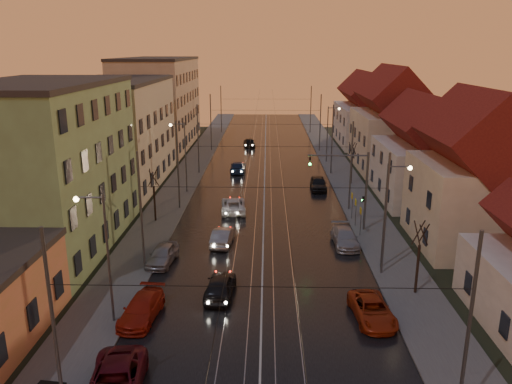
# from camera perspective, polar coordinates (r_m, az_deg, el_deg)

# --- Properties ---
(ground) EXTENTS (160.00, 160.00, 0.00)m
(ground) POSITION_cam_1_polar(r_m,az_deg,el_deg) (28.92, 0.55, -16.91)
(ground) COLOR black
(ground) RESTS_ON ground
(road) EXTENTS (16.00, 120.00, 0.04)m
(road) POSITION_cam_1_polar(r_m,az_deg,el_deg) (66.16, 1.01, 2.31)
(road) COLOR black
(road) RESTS_ON ground
(sidewalk_left) EXTENTS (4.00, 120.00, 0.15)m
(sidewalk_left) POSITION_cam_1_polar(r_m,az_deg,el_deg) (66.94, -7.59, 2.38)
(sidewalk_left) COLOR #4C4C4C
(sidewalk_left) RESTS_ON ground
(sidewalk_right) EXTENTS (4.00, 120.00, 0.15)m
(sidewalk_right) POSITION_cam_1_polar(r_m,az_deg,el_deg) (66.85, 9.62, 2.28)
(sidewalk_right) COLOR #4C4C4C
(sidewalk_right) RESTS_ON ground
(tram_rail_0) EXTENTS (0.06, 120.00, 0.03)m
(tram_rail_0) POSITION_cam_1_polar(r_m,az_deg,el_deg) (66.19, -0.90, 2.35)
(tram_rail_0) COLOR gray
(tram_rail_0) RESTS_ON road
(tram_rail_1) EXTENTS (0.06, 120.00, 0.03)m
(tram_rail_1) POSITION_cam_1_polar(r_m,az_deg,el_deg) (66.16, 0.34, 2.34)
(tram_rail_1) COLOR gray
(tram_rail_1) RESTS_ON road
(tram_rail_2) EXTENTS (0.06, 120.00, 0.03)m
(tram_rail_2) POSITION_cam_1_polar(r_m,az_deg,el_deg) (66.15, 1.68, 2.33)
(tram_rail_2) COLOR gray
(tram_rail_2) RESTS_ON road
(tram_rail_3) EXTENTS (0.06, 120.00, 0.03)m
(tram_rail_3) POSITION_cam_1_polar(r_m,az_deg,el_deg) (66.18, 2.92, 2.33)
(tram_rail_3) COLOR gray
(tram_rail_3) RESTS_ON road
(apartment_left_1) EXTENTS (10.00, 18.00, 13.00)m
(apartment_left_1) POSITION_cam_1_polar(r_m,az_deg,el_deg) (43.19, -23.08, 2.40)
(apartment_left_1) COLOR #678454
(apartment_left_1) RESTS_ON ground
(apartment_left_2) EXTENTS (10.00, 20.00, 12.00)m
(apartment_left_2) POSITION_cam_1_polar(r_m,az_deg,el_deg) (61.69, -15.58, 6.39)
(apartment_left_2) COLOR #BEB693
(apartment_left_2) RESTS_ON ground
(apartment_left_3) EXTENTS (10.00, 24.00, 14.00)m
(apartment_left_3) POSITION_cam_1_polar(r_m,az_deg,el_deg) (84.61, -11.01, 9.84)
(apartment_left_3) COLOR tan
(apartment_left_3) RESTS_ON ground
(house_right_1) EXTENTS (8.67, 10.20, 10.80)m
(house_right_1) POSITION_cam_1_polar(r_m,az_deg,el_deg) (43.90, 23.64, 1.13)
(house_right_1) COLOR beige
(house_right_1) RESTS_ON ground
(house_right_2) EXTENTS (9.18, 12.24, 9.20)m
(house_right_2) POSITION_cam_1_polar(r_m,az_deg,el_deg) (55.98, 18.68, 3.77)
(house_right_2) COLOR beige
(house_right_2) RESTS_ON ground
(house_right_3) EXTENTS (9.18, 14.28, 11.50)m
(house_right_3) POSITION_cam_1_polar(r_m,az_deg,el_deg) (70.02, 15.22, 7.34)
(house_right_3) COLOR beige
(house_right_3) RESTS_ON ground
(house_right_4) EXTENTS (9.18, 16.32, 10.00)m
(house_right_4) POSITION_cam_1_polar(r_m,az_deg,el_deg) (87.54, 12.43, 8.67)
(house_right_4) COLOR beige
(house_right_4) RESTS_ON ground
(catenary_pole_l_0) EXTENTS (0.16, 0.16, 9.00)m
(catenary_pole_l_0) POSITION_cam_1_polar(r_m,az_deg,el_deg) (23.21, -22.10, -14.21)
(catenary_pole_l_0) COLOR #595B60
(catenary_pole_l_0) RESTS_ON ground
(catenary_pole_r_0) EXTENTS (0.16, 0.16, 9.00)m
(catenary_pole_r_0) POSITION_cam_1_polar(r_m,az_deg,el_deg) (23.00, 23.09, -14.61)
(catenary_pole_r_0) COLOR #595B60
(catenary_pole_r_0) RESTS_ON ground
(catenary_pole_l_1) EXTENTS (0.16, 0.16, 9.00)m
(catenary_pole_l_1) POSITION_cam_1_polar(r_m,az_deg,el_deg) (36.21, -12.98, -2.45)
(catenary_pole_l_1) COLOR #595B60
(catenary_pole_l_1) RESTS_ON ground
(catenary_pole_r_1) EXTENTS (0.16, 0.16, 9.00)m
(catenary_pole_r_1) POSITION_cam_1_polar(r_m,az_deg,el_deg) (36.08, 14.57, -2.63)
(catenary_pole_r_1) COLOR #595B60
(catenary_pole_r_1) RESTS_ON ground
(catenary_pole_l_2) EXTENTS (0.16, 0.16, 9.00)m
(catenary_pole_l_2) POSITION_cam_1_polar(r_m,az_deg,el_deg) (50.34, -8.92, 2.96)
(catenary_pole_l_2) COLOR #595B60
(catenary_pole_l_2) RESTS_ON ground
(catenary_pole_r_2) EXTENTS (0.16, 0.16, 9.00)m
(catenary_pole_r_2) POSITION_cam_1_polar(r_m,az_deg,el_deg) (50.25, 10.80, 2.84)
(catenary_pole_r_2) COLOR #595B60
(catenary_pole_r_2) RESTS_ON ground
(catenary_pole_l_3) EXTENTS (0.16, 0.16, 9.00)m
(catenary_pole_l_3) POSITION_cam_1_polar(r_m,az_deg,el_deg) (64.86, -6.64, 5.97)
(catenary_pole_l_3) COLOR #595B60
(catenary_pole_l_3) RESTS_ON ground
(catenary_pole_r_3) EXTENTS (0.16, 0.16, 9.00)m
(catenary_pole_r_3) POSITION_cam_1_polar(r_m,az_deg,el_deg) (64.79, 8.69, 5.88)
(catenary_pole_r_3) COLOR #595B60
(catenary_pole_r_3) RESTS_ON ground
(catenary_pole_l_4) EXTENTS (0.16, 0.16, 9.00)m
(catenary_pole_l_4) POSITION_cam_1_polar(r_m,az_deg,el_deg) (79.56, -5.18, 7.87)
(catenary_pole_l_4) COLOR #595B60
(catenary_pole_l_4) RESTS_ON ground
(catenary_pole_r_4) EXTENTS (0.16, 0.16, 9.00)m
(catenary_pole_r_4) POSITION_cam_1_polar(r_m,az_deg,el_deg) (79.50, 7.35, 7.80)
(catenary_pole_r_4) COLOR #595B60
(catenary_pole_r_4) RESTS_ON ground
(catenary_pole_l_5) EXTENTS (0.16, 0.16, 9.00)m
(catenary_pole_l_5) POSITION_cam_1_polar(r_m,az_deg,el_deg) (97.32, -4.01, 9.39)
(catenary_pole_l_5) COLOR #595B60
(catenary_pole_l_5) RESTS_ON ground
(catenary_pole_r_5) EXTENTS (0.16, 0.16, 9.00)m
(catenary_pole_r_5) POSITION_cam_1_polar(r_m,az_deg,el_deg) (97.27, 6.27, 9.33)
(catenary_pole_r_5) COLOR #595B60
(catenary_pole_r_5) RESTS_ON ground
(street_lamp_0) EXTENTS (1.75, 0.32, 8.00)m
(street_lamp_0) POSITION_cam_1_polar(r_m,az_deg,el_deg) (29.92, -17.18, -5.96)
(street_lamp_0) COLOR #595B60
(street_lamp_0) RESTS_ON ground
(street_lamp_1) EXTENTS (1.75, 0.32, 8.00)m
(street_lamp_1) POSITION_cam_1_polar(r_m,az_deg,el_deg) (37.01, 15.03, -1.56)
(street_lamp_1) COLOR #595B60
(street_lamp_1) RESTS_ON ground
(street_lamp_2) EXTENTS (1.75, 0.32, 8.00)m
(street_lamp_2) POSITION_cam_1_polar(r_m,az_deg,el_deg) (56.13, -8.39, 4.73)
(street_lamp_2) COLOR #595B60
(street_lamp_2) RESTS_ON ground
(street_lamp_3) EXTENTS (1.75, 0.32, 8.00)m
(street_lamp_3) POSITION_cam_1_polar(r_m,az_deg,el_deg) (71.64, 8.42, 7.17)
(street_lamp_3) COLOR #595B60
(street_lamp_3) RESTS_ON ground
(traffic_light_mast) EXTENTS (5.30, 0.32, 7.20)m
(traffic_light_mast) POSITION_cam_1_polar(r_m,az_deg,el_deg) (44.38, 11.26, 1.20)
(traffic_light_mast) COLOR #595B60
(traffic_light_mast) RESTS_ON ground
(bare_tree_0) EXTENTS (1.09, 1.09, 5.11)m
(bare_tree_0) POSITION_cam_1_polar(r_m,az_deg,el_deg) (47.38, -11.54, -0.52)
(bare_tree_0) COLOR black
(bare_tree_0) RESTS_ON ground
(bare_tree_1) EXTENTS (1.09, 1.09, 5.11)m
(bare_tree_1) POSITION_cam_1_polar(r_m,az_deg,el_deg) (34.50, 18.05, -7.38)
(bare_tree_1) COLOR black
(bare_tree_1) RESTS_ON ground
(bare_tree_2) EXTENTS (1.09, 1.09, 5.11)m
(bare_tree_2) POSITION_cam_1_polar(r_m,az_deg,el_deg) (60.60, 10.89, 3.13)
(bare_tree_2) COLOR black
(bare_tree_2) RESTS_ON ground
(driving_car_0) EXTENTS (2.06, 4.54, 1.51)m
(driving_car_0) POSITION_cam_1_polar(r_m,az_deg,el_deg) (33.44, -4.12, -10.61)
(driving_car_0) COLOR black
(driving_car_0) RESTS_ON ground
(driving_car_1) EXTENTS (1.87, 4.39, 1.41)m
(driving_car_1) POSITION_cam_1_polar(r_m,az_deg,el_deg) (41.76, -3.83, -5.08)
(driving_car_1) COLOR gray
(driving_car_1) RESTS_ON ground
(driving_car_2) EXTENTS (2.75, 5.26, 1.41)m
(driving_car_2) POSITION_cam_1_polar(r_m,az_deg,el_deg) (49.89, -2.61, -1.50)
(driving_car_2) COLOR silver
(driving_car_2) RESTS_ON ground
(driving_car_3) EXTENTS (2.06, 4.91, 1.41)m
(driving_car_3) POSITION_cam_1_polar(r_m,az_deg,el_deg) (65.95, -2.06, 2.87)
(driving_car_3) COLOR #162543
(driving_car_3) RESTS_ON ground
(driving_car_4) EXTENTS (2.23, 4.50, 1.48)m
(driving_car_4) POSITION_cam_1_polar(r_m,az_deg,el_deg) (83.45, -0.75, 5.70)
(driving_car_4) COLOR black
(driving_car_4) RESTS_ON ground
(parked_left_1) EXTENTS (3.08, 5.66, 1.51)m
(parked_left_1) POSITION_cam_1_polar(r_m,az_deg,el_deg) (25.75, -15.78, -20.22)
(parked_left_1) COLOR #500D19
(parked_left_1) RESTS_ON ground
(parked_left_2) EXTENTS (2.34, 4.83, 1.35)m
(parked_left_2) POSITION_cam_1_polar(r_m,az_deg,el_deg) (31.58, -12.94, -12.88)
(parked_left_2) COLOR #A62010
(parked_left_2) RESTS_ON ground
(parked_left_3) EXTENTS (2.15, 4.36, 1.43)m
(parked_left_3) POSITION_cam_1_polar(r_m,az_deg,el_deg) (38.75, -10.63, -7.05)
(parked_left_3) COLOR #96969C
(parked_left_3) RESTS_ON ground
(parked_right_0) EXTENTS (2.53, 4.81, 1.29)m
(parked_right_0) POSITION_cam_1_polar(r_m,az_deg,el_deg) (31.55, 13.14, -12.98)
(parked_right_0) COLOR #A42D10
(parked_right_0) RESTS_ON ground
(parked_right_1) EXTENTS (2.05, 4.76, 1.37)m
(parked_right_1) POSITION_cam_1_polar(r_m,az_deg,el_deg) (42.18, 10.12, -5.12)
(parked_right_1) COLOR #A3A3A9
(parked_right_1) RESTS_ON ground
(parked_right_2) EXTENTS (1.93, 4.52, 1.52)m
(parked_right_2) POSITION_cam_1_polar(r_m,az_deg,el_deg) (58.06, 7.14, 0.98)
(parked_right_2) COLOR black
(parked_right_2) RESTS_ON ground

